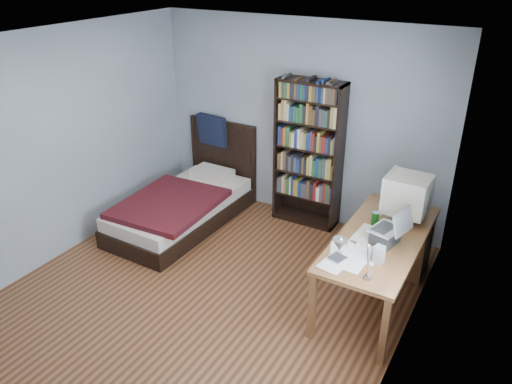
% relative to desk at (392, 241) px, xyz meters
% --- Properties ---
extents(room, '(4.20, 4.24, 2.50)m').
position_rel_desk_xyz_m(room, '(-1.48, -1.28, 0.83)').
color(room, '#502C17').
rests_on(room, ground).
extents(desk, '(0.75, 1.74, 0.73)m').
position_rel_desk_xyz_m(desk, '(0.00, 0.00, 0.00)').
color(desk, brown).
rests_on(desk, floor).
extents(crt_monitor, '(0.43, 0.40, 0.47)m').
position_rel_desk_xyz_m(crt_monitor, '(0.08, -0.03, 0.58)').
color(crt_monitor, beige).
rests_on(crt_monitor, desk).
extents(laptop, '(0.36, 0.35, 0.37)m').
position_rel_desk_xyz_m(laptop, '(0.08, -0.58, 0.41)').
color(laptop, '#2D2D30').
rests_on(laptop, desk).
extents(desk_lamp, '(0.22, 0.48, 0.56)m').
position_rel_desk_xyz_m(desk_lamp, '(0.00, -1.55, 0.76)').
color(desk_lamp, '#99999E').
rests_on(desk_lamp, desk).
extents(keyboard, '(0.19, 0.42, 0.04)m').
position_rel_desk_xyz_m(keyboard, '(-0.14, -0.58, 0.32)').
color(keyboard, beige).
rests_on(keyboard, desk).
extents(speaker, '(0.10, 0.10, 0.16)m').
position_rel_desk_xyz_m(speaker, '(0.11, -0.93, 0.39)').
color(speaker, gray).
rests_on(speaker, desk).
extents(soda_can, '(0.07, 0.07, 0.13)m').
position_rel_desk_xyz_m(soda_can, '(-0.12, -0.29, 0.38)').
color(soda_can, '#083B0D').
rests_on(soda_can, desk).
extents(mouse, '(0.06, 0.11, 0.04)m').
position_rel_desk_xyz_m(mouse, '(-0.01, -0.17, 0.33)').
color(mouse, silver).
rests_on(mouse, desk).
extents(phone_silver, '(0.06, 0.10, 0.02)m').
position_rel_desk_xyz_m(phone_silver, '(-0.25, -0.78, 0.32)').
color(phone_silver, silver).
rests_on(phone_silver, desk).
extents(phone_grey, '(0.06, 0.10, 0.02)m').
position_rel_desk_xyz_m(phone_grey, '(-0.24, -0.99, 0.32)').
color(phone_grey, gray).
rests_on(phone_grey, desk).
extents(external_drive, '(0.16, 0.16, 0.03)m').
position_rel_desk_xyz_m(external_drive, '(-0.21, -1.07, 0.32)').
color(external_drive, gray).
rests_on(external_drive, desk).
extents(bookshelf, '(0.82, 0.30, 1.83)m').
position_rel_desk_xyz_m(bookshelf, '(-1.28, 0.65, 0.50)').
color(bookshelf, black).
rests_on(bookshelf, floor).
extents(bed, '(1.09, 2.07, 1.16)m').
position_rel_desk_xyz_m(bed, '(-2.62, -0.15, -0.16)').
color(bed, black).
rests_on(bed, floor).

